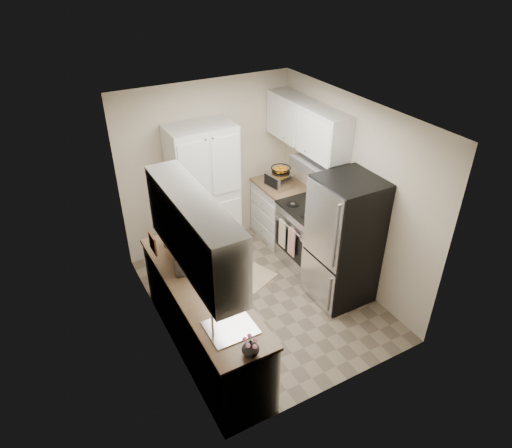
# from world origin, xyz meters

# --- Properties ---
(ground) EXTENTS (3.20, 3.20, 0.00)m
(ground) POSITION_xyz_m (0.00, 0.00, 0.00)
(ground) COLOR #7A6B56
(ground) RESTS_ON ground
(room_shell) EXTENTS (2.64, 3.24, 2.52)m
(room_shell) POSITION_xyz_m (-0.02, -0.01, 1.63)
(room_shell) COLOR beige
(room_shell) RESTS_ON ground
(pantry_cabinet) EXTENTS (0.90, 0.55, 2.00)m
(pantry_cabinet) POSITION_xyz_m (-0.20, 1.32, 1.00)
(pantry_cabinet) COLOR silver
(pantry_cabinet) RESTS_ON ground
(base_cabinet_left) EXTENTS (0.60, 2.30, 0.88)m
(base_cabinet_left) POSITION_xyz_m (-0.99, -0.43, 0.44)
(base_cabinet_left) COLOR silver
(base_cabinet_left) RESTS_ON ground
(countertop_left) EXTENTS (0.63, 2.33, 0.04)m
(countertop_left) POSITION_xyz_m (-0.99, -0.43, 0.90)
(countertop_left) COLOR #846647
(countertop_left) RESTS_ON base_cabinet_left
(base_cabinet_right) EXTENTS (0.60, 0.80, 0.88)m
(base_cabinet_right) POSITION_xyz_m (0.99, 1.19, 0.44)
(base_cabinet_right) COLOR silver
(base_cabinet_right) RESTS_ON ground
(countertop_right) EXTENTS (0.63, 0.83, 0.04)m
(countertop_right) POSITION_xyz_m (0.99, 1.19, 0.90)
(countertop_right) COLOR #846647
(countertop_right) RESTS_ON base_cabinet_right
(electric_range) EXTENTS (0.71, 0.78, 1.13)m
(electric_range) POSITION_xyz_m (0.97, 0.39, 0.48)
(electric_range) COLOR #B7B7BC
(electric_range) RESTS_ON ground
(refrigerator) EXTENTS (0.70, 0.72, 1.70)m
(refrigerator) POSITION_xyz_m (0.94, -0.41, 0.85)
(refrigerator) COLOR #B7B7BC
(refrigerator) RESTS_ON ground
(microwave) EXTENTS (0.54, 0.67, 0.32)m
(microwave) POSITION_xyz_m (-0.91, 0.03, 1.08)
(microwave) COLOR silver
(microwave) RESTS_ON countertop_left
(wine_bottle) EXTENTS (0.08, 0.08, 0.33)m
(wine_bottle) POSITION_xyz_m (-1.05, 0.45, 1.09)
(wine_bottle) COLOR black
(wine_bottle) RESTS_ON countertop_left
(flower_vase) EXTENTS (0.18, 0.18, 0.16)m
(flower_vase) POSITION_xyz_m (-0.97, -1.52, 1.00)
(flower_vase) COLOR white
(flower_vase) RESTS_ON countertop_left
(cutting_board) EXTENTS (0.10, 0.22, 0.28)m
(cutting_board) POSITION_xyz_m (-0.85, 0.48, 1.06)
(cutting_board) COLOR #5B9A44
(cutting_board) RESTS_ON countertop_left
(toaster_oven) EXTENTS (0.35, 0.42, 0.22)m
(toaster_oven) POSITION_xyz_m (0.93, 1.14, 1.03)
(toaster_oven) COLOR #BCBDC2
(toaster_oven) RESTS_ON countertop_right
(fruit_basket) EXTENTS (0.34, 0.34, 0.12)m
(fruit_basket) POSITION_xyz_m (0.96, 1.15, 1.20)
(fruit_basket) COLOR orange
(fruit_basket) RESTS_ON toaster_oven
(kitchen_mat) EXTENTS (0.87, 1.05, 0.01)m
(kitchen_mat) POSITION_xyz_m (0.01, 0.62, 0.01)
(kitchen_mat) COLOR #D9B78C
(kitchen_mat) RESTS_ON ground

